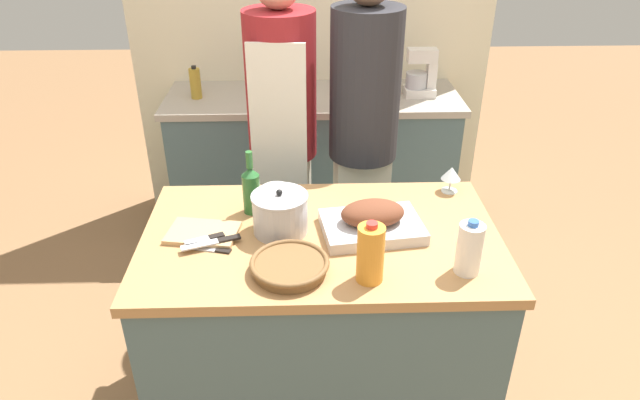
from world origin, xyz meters
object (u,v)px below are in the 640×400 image
Objects in this scene: roasting_pan at (372,221)px; stand_mixer at (421,76)px; person_cook_aproned at (282,129)px; knife_bread at (206,239)px; wicker_basket at (290,266)px; condiment_bottle_tall at (195,83)px; juice_jug at (370,253)px; cutting_board at (203,233)px; mixing_bowl at (276,194)px; person_cook_guest at (363,129)px; condiment_bottle_extra at (269,76)px; knife_paring at (213,249)px; condiment_bottle_short at (392,79)px; milk_jug at (469,248)px; wine_glass_left at (451,174)px; knife_chef at (213,242)px; stock_pot at (280,213)px; wine_bottle_green at (251,189)px.

stand_mixer is (0.45, 1.47, 0.09)m from roasting_pan.
stand_mixer is 1.04m from person_cook_aproned.
knife_bread is 0.91m from person_cook_aproned.
wicker_basket is 1.85× the size of knife_bread.
person_cook_aproned is at bearing -50.86° from condiment_bottle_tall.
stand_mixer is at bearing 74.46° from juice_jug.
mixing_bowl is at bearing 42.19° from cutting_board.
condiment_bottle_extra is at bearing 115.93° from person_cook_guest.
knife_paring is 1.83m from condiment_bottle_short.
person_cook_guest is (-0.41, -0.72, -0.03)m from stand_mixer.
stand_mixer reaches higher than milk_jug.
condiment_bottle_short reaches higher than wine_glass_left.
wicker_basket is at bearing -108.70° from condiment_bottle_short.
condiment_bottle_tall reaches higher than knife_bread.
condiment_bottle_tall is (-0.88, 1.46, 0.06)m from roasting_pan.
knife_chef is at bearing -79.05° from condiment_bottle_tall.
knife_chef is 1.45× the size of knife_paring.
person_cook_guest reaches higher than milk_jug.
knife_bread is at bearing -95.41° from condiment_bottle_extra.
knife_paring is at bearing -122.42° from mixing_bowl.
knife_bread is at bearing -70.13° from cutting_board.
knife_chef is 1.58m from condiment_bottle_tall.
condiment_bottle_tall reaches higher than cutting_board.
knife_chef and knife_bread have the same top height.
wine_bottle_green is at bearing 128.50° from stock_pot.
person_cook_aproned is (-0.01, 0.80, 0.01)m from stock_pot.
mixing_bowl is 0.08× the size of person_cook_guest.
wicker_basket reaches higher than cutting_board.
roasting_pan reaches higher than cutting_board.
juice_jug is 0.62m from wine_bottle_green.
person_cook_guest reaches higher than knife_chef.
roasting_pan is 1.71m from condiment_bottle_tall.
wine_bottle_green is 1.59m from stand_mixer.
stand_mixer reaches higher than wine_bottle_green.
wine_glass_left is at bearing 20.55° from knife_bread.
stock_pot is at bearing 22.61° from knife_chef.
stand_mixer is at bearing 43.41° from person_cook_aproned.
person_cook_guest reaches higher than wicker_basket.
knife_paring is (-0.28, 0.14, -0.02)m from wicker_basket.
mixing_bowl reaches higher than knife_paring.
person_cook_aproned reaches higher than knife_chef.
person_cook_aproned is at bearing 71.19° from cutting_board.
wine_glass_left is 0.58× the size of condiment_bottle_tall.
juice_jug reaches higher than condiment_bottle_tall.
milk_jug is at bearing 5.49° from juice_jug.
roasting_pan is at bearing -62.02° from person_cook_aproned.
knife_chef is 1.86m from stand_mixer.
knife_paring is 0.79× the size of condiment_bottle_extra.
knife_chef is 0.12× the size of person_cook_guest.
knife_paring is (-0.12, -0.27, -0.10)m from wine_bottle_green.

